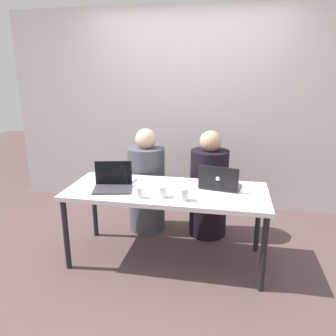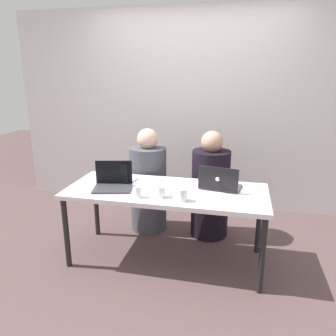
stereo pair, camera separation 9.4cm
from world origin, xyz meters
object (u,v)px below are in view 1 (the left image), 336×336
Objects in this scene: person_on_right at (209,190)px; water_glass_left at (139,193)px; person_on_left at (147,186)px; laptop_back_right at (220,183)px; water_glass_right at (184,195)px; laptop_front_left at (113,183)px; laptop_back_left at (116,178)px; water_glass_center at (162,193)px.

person_on_right reaches higher than water_glass_left.
person_on_left is 2.93× the size of laptop_back_right.
person_on_right reaches higher than water_glass_right.
water_glass_right is at bearing -26.96° from laptop_front_left.
laptop_back_left is at bearing 133.56° from water_glass_left.
person_on_right is 3.00× the size of laptop_front_left.
water_glass_center is (-0.35, -0.79, 0.24)m from person_on_right.
water_glass_center is at bearing 168.48° from water_glass_right.
water_glass_left is (0.16, -0.84, 0.24)m from person_on_left.
laptop_back_left is (-0.17, -0.50, 0.24)m from person_on_left.
laptop_back_left is 3.55× the size of water_glass_left.
laptop_back_right is 4.17× the size of water_glass_left.
person_on_right reaches higher than person_on_left.
laptop_back_right is 1.17× the size of laptop_back_left.
laptop_back_left is at bearing 149.93° from water_glass_center.
laptop_back_left is at bearing 86.15° from laptop_front_left.
person_on_left is 0.69m from person_on_right.
person_on_left is 0.73m from laptop_front_left.
laptop_back_right is 0.97m from laptop_front_left.
water_glass_left is 0.91× the size of water_glass_right.
person_on_left is 12.22× the size of water_glass_left.
laptop_back_left is at bearing 64.19° from person_on_left.
laptop_front_left is (-0.82, -0.67, 0.25)m from person_on_right.
water_glass_left is (-0.65, -0.35, -0.01)m from laptop_back_right.
water_glass_right is at bearing 162.09° from laptop_back_left.
person_on_right is 1.09m from laptop_front_left.
person_on_left is 11.12× the size of water_glass_right.
laptop_back_right reaches higher than water_glass_right.
laptop_front_left is at bearing 166.33° from water_glass_right.
laptop_back_right is 0.45m from water_glass_right.
water_glass_center is (-0.19, 0.04, -0.00)m from water_glass_right.
laptop_front_left is 4.08× the size of water_glass_left.
laptop_back_left is at bearing 10.68° from laptop_back_right.
laptop_front_left reaches higher than water_glass_left.
person_on_right is at bearing 57.71° from water_glass_left.
laptop_back_right is (0.13, -0.48, 0.25)m from person_on_right.
water_glass_left is at bearing -166.11° from water_glass_center.
water_glass_right is (0.38, 0.01, 0.00)m from water_glass_left.
laptop_front_left is 0.49m from water_glass_center.
person_on_left reaches higher than laptop_back_right.
laptop_back_left is 0.87× the size of laptop_front_left.
water_glass_right is 0.20m from water_glass_center.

